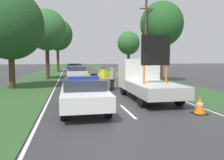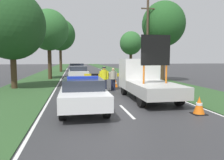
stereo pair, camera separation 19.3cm
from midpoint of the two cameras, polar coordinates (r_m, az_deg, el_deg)
ground_plane at (r=10.68m, az=2.57°, el=-6.47°), size 160.00×160.00×0.00m
lane_markings at (r=22.79m, az=-4.28°, el=-0.01°), size 7.13×55.66×0.01m
grass_verge_left at (r=30.45m, az=-16.42°, el=1.21°), size 4.08×120.00×0.03m
grass_verge_right at (r=31.29m, az=4.62°, el=1.53°), size 4.08×120.00×0.03m
police_car at (r=9.61m, az=-7.06°, el=-3.28°), size 1.88×4.88×1.48m
work_truck at (r=12.62m, az=8.91°, el=0.34°), size 2.11×5.53×3.39m
road_barrier at (r=15.66m, az=-1.42°, el=0.98°), size 3.01×0.08×1.17m
police_officer at (r=14.50m, az=-1.71°, el=0.78°), size 0.61×0.39×1.71m
pedestrian_civilian at (r=15.34m, az=0.67°, el=0.73°), size 0.57×0.36×1.58m
traffic_cone_near_police at (r=15.25m, az=-9.74°, el=-1.87°), size 0.39×0.39×0.55m
traffic_cone_centre_front at (r=16.95m, az=1.28°, el=-0.94°), size 0.44×0.44×0.61m
traffic_cone_near_truck at (r=12.87m, az=-12.15°, el=-3.36°), size 0.37×0.37×0.52m
traffic_cone_behind_barrier at (r=9.54m, az=22.35°, el=-6.15°), size 0.53×0.53×0.73m
queued_car_van_white at (r=20.78m, az=-8.54°, el=1.67°), size 1.74×4.59×1.53m
queued_car_hatch_blue at (r=26.40m, az=-8.99°, el=2.54°), size 1.80×4.12×1.65m
roadside_tree_near_left at (r=37.87m, az=-13.26°, el=11.41°), size 4.97×4.97×8.78m
roadside_tree_near_right at (r=21.71m, az=13.55°, el=13.93°), size 4.02×4.02×7.58m
roadside_tree_mid_left at (r=24.61m, az=-15.95°, el=12.41°), size 4.13×4.13×7.43m
roadside_tree_mid_right at (r=17.82m, az=-24.44°, el=12.95°), size 4.81×4.81×7.20m
roadside_tree_far_left at (r=29.80m, az=5.14°, el=9.51°), size 2.98×2.98×5.88m
utility_pole at (r=19.80m, az=9.50°, el=9.97°), size 1.20×0.20×7.30m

